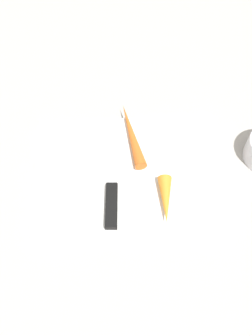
# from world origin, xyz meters

# --- Properties ---
(ground_plane) EXTENTS (1.40, 1.40, 0.00)m
(ground_plane) POSITION_xyz_m (0.00, 0.00, 0.00)
(ground_plane) COLOR #ADA8A0
(cutting_board) EXTENTS (0.36, 0.26, 0.01)m
(cutting_board) POSITION_xyz_m (0.00, 0.00, 0.01)
(cutting_board) COLOR white
(cutting_board) RESTS_ON ground_plane
(knife) EXTENTS (0.03, 0.20, 0.01)m
(knife) POSITION_xyz_m (0.03, 0.07, 0.02)
(knife) COLOR #B7B7BC
(knife) RESTS_ON cutting_board
(carrot_long) EXTENTS (0.05, 0.17, 0.02)m
(carrot_long) POSITION_xyz_m (-0.02, -0.08, 0.02)
(carrot_long) COLOR orange
(carrot_long) RESTS_ON cutting_board
(carrot_short) EXTENTS (0.04, 0.09, 0.03)m
(carrot_short) POSITION_xyz_m (-0.07, 0.08, 0.03)
(carrot_short) COLOR orange
(carrot_short) RESTS_ON cutting_board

